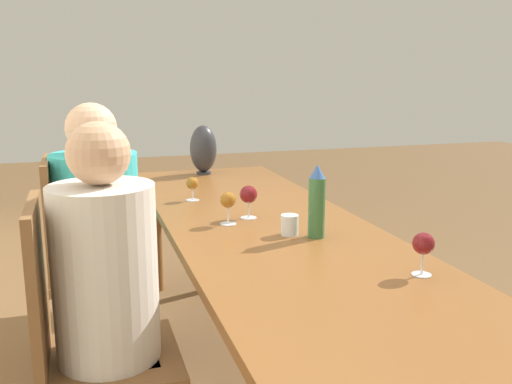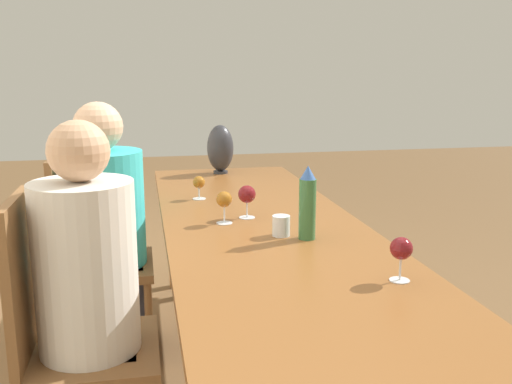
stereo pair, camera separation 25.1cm
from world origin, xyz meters
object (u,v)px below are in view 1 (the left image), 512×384
wine_glass_0 (249,195)px  wine_glass_3 (192,184)px  chair_near (84,343)px  wine_glass_2 (228,201)px  vase (203,149)px  wine_glass_1 (423,245)px  person_far (101,230)px  person_near (111,300)px  chair_far (82,259)px  water_tumbler (290,225)px  water_bottle (317,202)px

wine_glass_0 → wine_glass_3: wine_glass_0 is taller
wine_glass_0 → chair_near: bearing=127.3°
wine_glass_2 → chair_near: size_ratio=0.14×
chair_near → wine_glass_0: bearing=-52.7°
vase → chair_near: (-1.62, 0.74, -0.37)m
wine_glass_1 → wine_glass_2: bearing=29.6°
chair_near → person_far: size_ratio=0.80×
person_near → wine_glass_2: bearing=-47.3°
chair_far → wine_glass_1: bearing=-138.4°
person_far → chair_near: bearing=173.8°
chair_near → person_far: bearing=-6.2°
water_tumbler → wine_glass_0: 0.31m
wine_glass_3 → chair_far: bearing=98.2°
water_tumbler → wine_glass_0: size_ratio=0.56×
wine_glass_0 → wine_glass_1: bearing=-158.8°
water_bottle → vase: bearing=5.2°
wine_glass_0 → wine_glass_3: bearing=22.4°
wine_glass_2 → wine_glass_3: wine_glass_2 is taller
water_tumbler → wine_glass_1: (-0.54, -0.24, 0.06)m
water_tumbler → person_near: bearing=109.4°
wine_glass_1 → person_near: size_ratio=0.11×
wine_glass_3 → person_far: bearing=99.9°
vase → person_far: bearing=139.7°
water_bottle → vase: size_ratio=0.95×
wine_glass_0 → wine_glass_3: 0.44m
water_bottle → wine_glass_2: bearing=44.7°
chair_near → person_far: person_far is taller
wine_glass_3 → wine_glass_2: bearing=-173.1°
vase → chair_far: vase is taller
water_bottle → wine_glass_2: (0.28, 0.28, -0.04)m
water_bottle → chair_near: size_ratio=0.28×
wine_glass_3 → person_far: (-0.08, 0.44, -0.17)m
water_tumbler → wine_glass_0: (0.29, 0.08, 0.06)m
water_bottle → wine_glass_3: (0.75, 0.33, -0.06)m
wine_glass_0 → wine_glass_1: size_ratio=1.04×
water_bottle → wine_glass_0: bearing=25.5°
chair_near → chair_far: (0.86, 0.00, 0.00)m
water_tumbler → chair_far: 1.03m
wine_glass_0 → wine_glass_3: size_ratio=1.24×
person_near → wine_glass_0: bearing=-48.9°
wine_glass_1 → wine_glass_2: 0.87m
water_tumbler → person_near: size_ratio=0.07×
wine_glass_0 → chair_far: size_ratio=0.14×
wine_glass_3 → chair_near: bearing=150.3°
chair_far → vase: bearing=-44.1°
wine_glass_1 → chair_near: size_ratio=0.14×
wine_glass_2 → wine_glass_1: bearing=-150.4°
water_bottle → wine_glass_1: size_ratio=2.04×
person_far → vase: bearing=-40.3°
chair_far → water_tumbler: bearing=-128.3°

